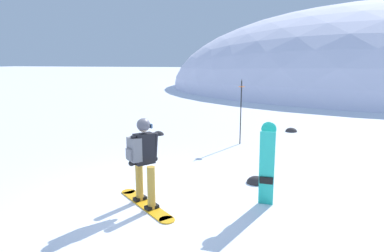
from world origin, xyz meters
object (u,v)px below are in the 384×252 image
at_px(snowboarder_main, 143,160).
at_px(rock_dark, 158,135).
at_px(rock_small, 291,132).
at_px(piste_marker_near, 241,108).
at_px(rock_mid, 257,183).
at_px(spare_snowboard, 267,165).

xyz_separation_m(snowboarder_main, rock_dark, (-2.07, 5.85, -0.92)).
bearing_deg(rock_small, piste_marker_near, -123.72).
bearing_deg(piste_marker_near, rock_dark, 171.01).
relative_size(piste_marker_near, rock_small, 4.83).
xyz_separation_m(rock_mid, rock_small, (0.80, 6.05, 0.00)).
distance_m(piste_marker_near, rock_mid, 3.84).
relative_size(piste_marker_near, rock_mid, 4.75).
height_order(spare_snowboard, piste_marker_near, piste_marker_near).
bearing_deg(piste_marker_near, spare_snowboard, -76.23).
height_order(spare_snowboard, rock_small, spare_snowboard).
height_order(snowboarder_main, spare_snowboard, snowboarder_main).
relative_size(snowboarder_main, rock_mid, 3.72).
distance_m(piste_marker_near, rock_dark, 3.44).
relative_size(piste_marker_near, rock_dark, 5.17).
bearing_deg(spare_snowboard, snowboarder_main, -164.34).
bearing_deg(rock_mid, piste_marker_near, 104.08).
bearing_deg(rock_mid, rock_dark, 135.14).
distance_m(snowboarder_main, rock_mid, 2.84).
distance_m(piste_marker_near, rock_small, 3.27).
bearing_deg(snowboarder_main, rock_small, 70.58).
bearing_deg(rock_dark, rock_mid, -44.86).
relative_size(snowboarder_main, piste_marker_near, 0.78).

